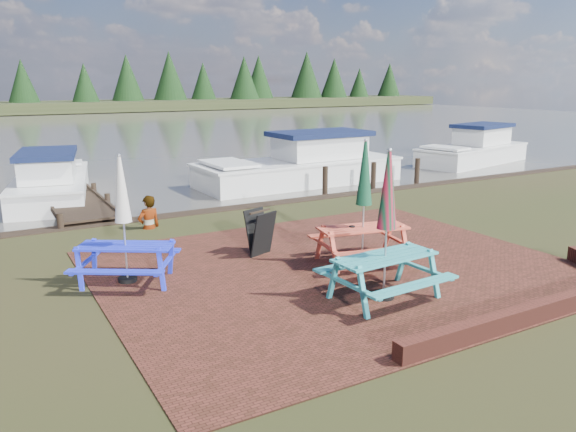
% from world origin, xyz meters
% --- Properties ---
extents(ground, '(120.00, 120.00, 0.00)m').
position_xyz_m(ground, '(0.00, 0.00, 0.00)').
color(ground, black).
rests_on(ground, ground).
extents(paving, '(9.00, 7.50, 0.02)m').
position_xyz_m(paving, '(0.00, 1.00, 0.01)').
color(paving, '#381B11').
rests_on(paving, ground).
extents(brick_wall, '(6.21, 1.79, 0.30)m').
position_xyz_m(brick_wall, '(2.15, -2.42, 0.15)').
color(brick_wall, '#4C1E16').
rests_on(brick_wall, ground).
extents(water, '(120.00, 60.00, 0.02)m').
position_xyz_m(water, '(0.00, 37.00, 0.00)').
color(water, '#403D37').
rests_on(water, ground).
extents(far_treeline, '(120.00, 10.00, 8.10)m').
position_xyz_m(far_treeline, '(0.00, 66.00, 3.28)').
color(far_treeline, black).
rests_on(far_treeline, ground).
extents(picnic_table_teal, '(1.94, 1.75, 2.56)m').
position_xyz_m(picnic_table_teal, '(-0.18, -0.70, 0.90)').
color(picnic_table_teal, teal).
rests_on(picnic_table_teal, ground).
extents(picnic_table_red, '(2.08, 1.93, 2.51)m').
position_xyz_m(picnic_table_red, '(0.68, 1.06, 0.88)').
color(picnic_table_red, '#D04C35').
rests_on(picnic_table_red, ground).
extents(picnic_table_blue, '(2.24, 2.18, 2.37)m').
position_xyz_m(picnic_table_blue, '(-3.80, 2.29, 0.83)').
color(picnic_table_blue, '#1D2BDB').
rests_on(picnic_table_blue, ground).
extents(chalkboard, '(0.64, 0.76, 0.96)m').
position_xyz_m(chalkboard, '(-0.88, 2.60, 0.50)').
color(chalkboard, black).
rests_on(chalkboard, ground).
extents(jetty, '(1.76, 9.08, 1.00)m').
position_xyz_m(jetty, '(-3.50, 11.28, 0.11)').
color(jetty, black).
rests_on(jetty, ground).
extents(boat_jetty, '(3.38, 6.67, 1.85)m').
position_xyz_m(boat_jetty, '(-3.88, 11.83, 0.36)').
color(boat_jetty, silver).
rests_on(boat_jetty, ground).
extents(boat_near, '(7.98, 2.95, 2.14)m').
position_xyz_m(boat_near, '(4.88, 10.35, 0.44)').
color(boat_near, silver).
rests_on(boat_near, ground).
extents(boat_far, '(6.78, 3.66, 2.01)m').
position_xyz_m(boat_far, '(14.64, 10.88, 0.40)').
color(boat_far, silver).
rests_on(boat_far, ground).
extents(person, '(0.68, 0.52, 1.67)m').
position_xyz_m(person, '(-2.35, 5.93, 0.83)').
color(person, gray).
rests_on(person, ground).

